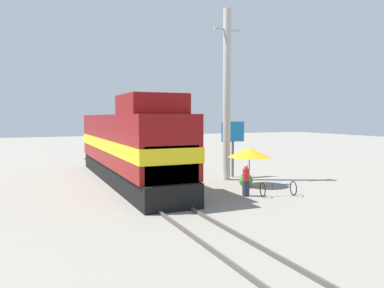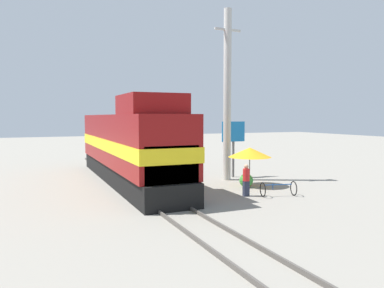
% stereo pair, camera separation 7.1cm
% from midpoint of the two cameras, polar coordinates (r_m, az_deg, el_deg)
% --- Properties ---
extents(ground_plane, '(120.00, 120.00, 0.00)m').
position_cam_midpoint_polar(ground_plane, '(20.36, -7.57, -7.19)').
color(ground_plane, gray).
extents(rail_near, '(0.08, 33.83, 0.15)m').
position_cam_midpoint_polar(rail_near, '(20.16, -9.54, -7.11)').
color(rail_near, '#4C4742').
rests_on(rail_near, ground_plane).
extents(rail_far, '(0.08, 33.83, 0.15)m').
position_cam_midpoint_polar(rail_far, '(20.55, -5.64, -6.85)').
color(rail_far, '#4C4742').
rests_on(rail_far, ground_plane).
extents(locomotive, '(2.95, 16.42, 5.08)m').
position_cam_midpoint_polar(locomotive, '(22.91, -9.72, -0.37)').
color(locomotive, black).
rests_on(locomotive, ground_plane).
extents(utility_pole, '(1.80, 0.49, 10.65)m').
position_cam_midpoint_polar(utility_pole, '(23.69, 5.24, 7.47)').
color(utility_pole, '#B2B2AD').
rests_on(utility_pole, ground_plane).
extents(vendor_umbrella, '(2.47, 2.47, 2.23)m').
position_cam_midpoint_polar(vendor_umbrella, '(21.81, 8.65, -1.26)').
color(vendor_umbrella, '#4C4C4C').
rests_on(vendor_umbrella, ground_plane).
extents(billboard_sign, '(1.68, 0.12, 3.69)m').
position_cam_midpoint_polar(billboard_sign, '(24.84, 6.15, 1.22)').
color(billboard_sign, '#595959').
rests_on(billboard_sign, ground_plane).
extents(shrub_cluster, '(0.78, 0.78, 0.78)m').
position_cam_midpoint_polar(shrub_cluster, '(21.53, 8.11, -5.52)').
color(shrub_cluster, '#388C38').
rests_on(shrub_cluster, ground_plane).
extents(person_bystander, '(0.34, 0.34, 1.62)m').
position_cam_midpoint_polar(person_bystander, '(19.09, 8.12, -5.30)').
color(person_bystander, '#2D3347').
rests_on(person_bystander, ground_plane).
extents(bicycle, '(1.83, 1.11, 0.74)m').
position_cam_midpoint_polar(bicycle, '(19.46, 12.88, -6.65)').
color(bicycle, black).
rests_on(bicycle, ground_plane).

